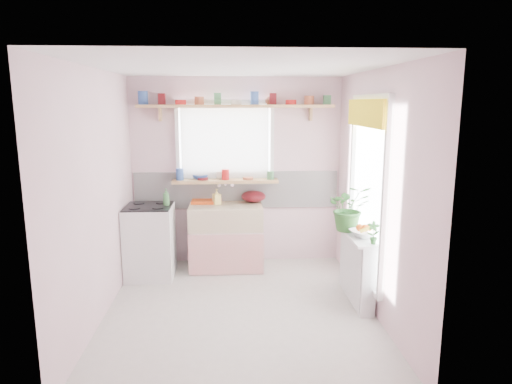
{
  "coord_description": "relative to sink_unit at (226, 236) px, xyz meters",
  "views": [
    {
      "loc": [
        -0.09,
        -4.5,
        2.17
      ],
      "look_at": [
        0.2,
        0.55,
        1.17
      ],
      "focal_mm": 32.0,
      "sensor_mm": 36.0,
      "label": 1
    }
  ],
  "objects": [
    {
      "name": "sill_crockery",
      "position": [
        -0.0,
        0.19,
        0.78
      ],
      "size": [
        1.35,
        0.11,
        0.12
      ],
      "color": "#3359A5",
      "rests_on": "windowsill"
    },
    {
      "name": "room",
      "position": [
        0.81,
        -0.43,
        0.94
      ],
      "size": [
        3.2,
        3.2,
        3.2
      ],
      "color": "beige",
      "rests_on": "ground"
    },
    {
      "name": "herb_pot",
      "position": [
        1.48,
        -1.49,
        0.46
      ],
      "size": [
        0.14,
        0.11,
        0.23
      ],
      "primitive_type": "imported",
      "rotation": [
        0.0,
        0.0,
        -0.24
      ],
      "color": "#2B6227",
      "rests_on": "radiator_ledge"
    },
    {
      "name": "sill_cup",
      "position": [
        -0.06,
        0.25,
        0.78
      ],
      "size": [
        0.16,
        0.16,
        0.1
      ],
      "primitive_type": "imported",
      "rotation": [
        0.0,
        0.0,
        0.28
      ],
      "color": "white",
      "rests_on": "windowsill"
    },
    {
      "name": "cooker_bottle",
      "position": [
        -0.73,
        -0.23,
        0.59
      ],
      "size": [
        0.11,
        0.11,
        0.21
      ],
      "primitive_type": "imported",
      "rotation": [
        0.0,
        0.0,
        0.39
      ],
      "color": "#468D4B",
      "rests_on": "cooker"
    },
    {
      "name": "cooker",
      "position": [
        -0.95,
        -0.24,
        0.03
      ],
      "size": [
        0.58,
        0.58,
        0.93
      ],
      "color": "white",
      "rests_on": "ground"
    },
    {
      "name": "dish_tray",
      "position": [
        -0.26,
        0.21,
        0.44
      ],
      "size": [
        0.4,
        0.31,
        0.04
      ],
      "primitive_type": "cube",
      "rotation": [
        0.0,
        0.0,
        -0.03
      ],
      "color": "#EA5214",
      "rests_on": "sink_unit"
    },
    {
      "name": "fruit_bowl",
      "position": [
        1.47,
        -1.24,
        0.38
      ],
      "size": [
        0.38,
        0.38,
        0.07
      ],
      "primitive_type": "imported",
      "rotation": [
        0.0,
        0.0,
        0.34
      ],
      "color": "white",
      "rests_on": "radiator_ledge"
    },
    {
      "name": "shelf_vase",
      "position": [
        0.59,
        0.24,
        1.78
      ],
      "size": [
        0.13,
        0.13,
        0.14
      ],
      "primitive_type": "imported",
      "rotation": [
        0.0,
        0.0,
        0.01
      ],
      "color": "brown",
      "rests_on": "pine_shelf"
    },
    {
      "name": "shelf_crockery",
      "position": [
        0.15,
        0.18,
        1.76
      ],
      "size": [
        2.47,
        0.11,
        0.12
      ],
      "color": "#3359A5",
      "rests_on": "pine_shelf"
    },
    {
      "name": "radiator_ledge",
      "position": [
        1.45,
        -1.09,
        -0.03
      ],
      "size": [
        0.22,
        0.95,
        0.78
      ],
      "color": "white",
      "rests_on": "ground"
    },
    {
      "name": "sink_unit",
      "position": [
        0.0,
        0.0,
        0.0
      ],
      "size": [
        0.95,
        0.65,
        1.11
      ],
      "color": "white",
      "rests_on": "ground"
    },
    {
      "name": "jade_plant",
      "position": [
        1.36,
        -0.99,
        0.6
      ],
      "size": [
        0.47,
        0.41,
        0.52
      ],
      "primitive_type": "imported",
      "rotation": [
        0.0,
        0.0,
        -0.02
      ],
      "color": "#2F692A",
      "rests_on": "radiator_ledge"
    },
    {
      "name": "windowsill",
      "position": [
        -0.0,
        0.19,
        0.71
      ],
      "size": [
        1.4,
        0.22,
        0.04
      ],
      "primitive_type": "cube",
      "color": "tan",
      "rests_on": "room"
    },
    {
      "name": "colander",
      "position": [
        0.37,
        0.21,
        0.49
      ],
      "size": [
        0.34,
        0.34,
        0.15
      ],
      "primitive_type": "ellipsoid",
      "rotation": [
        0.0,
        0.0,
        0.05
      ],
      "color": "#540E14",
      "rests_on": "sink_unit"
    },
    {
      "name": "pine_shelf",
      "position": [
        0.15,
        0.18,
        1.69
      ],
      "size": [
        2.52,
        0.24,
        0.04
      ],
      "primitive_type": "cube",
      "color": "tan",
      "rests_on": "room"
    },
    {
      "name": "sill_bowl",
      "position": [
        -0.33,
        0.25,
        0.76
      ],
      "size": [
        0.27,
        0.27,
        0.06
      ],
      "primitive_type": "imported",
      "rotation": [
        0.0,
        0.0,
        -0.38
      ],
      "color": "#30529C",
      "rests_on": "windowsill"
    },
    {
      "name": "soap_bottle_sink",
      "position": [
        -0.12,
        0.08,
        0.52
      ],
      "size": [
        0.12,
        0.12,
        0.2
      ],
      "primitive_type": "imported",
      "rotation": [
        0.0,
        0.0,
        0.38
      ],
      "color": "#F0DA6B",
      "rests_on": "sink_unit"
    },
    {
      "name": "fruit",
      "position": [
        1.48,
        -1.23,
        0.44
      ],
      "size": [
        0.2,
        0.14,
        0.1
      ],
      "color": "#DB5312",
      "rests_on": "fruit_bowl"
    }
  ]
}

